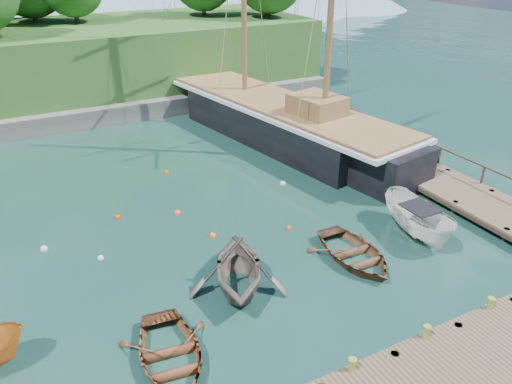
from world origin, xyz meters
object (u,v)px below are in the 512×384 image
cabin_boat_white (416,235)px  schooner (281,124)px  rowboat_2 (354,260)px  rowboat_0 (171,363)px  rowboat_1 (238,289)px

cabin_boat_white → schooner: 13.47m
rowboat_2 → schooner: bearing=73.9°
rowboat_0 → rowboat_2: 8.97m
rowboat_1 → cabin_boat_white: rowboat_1 is taller
rowboat_2 → schooner: size_ratio=0.15×
rowboat_0 → cabin_boat_white: bearing=17.2°
rowboat_0 → rowboat_1: rowboat_1 is taller
rowboat_0 → cabin_boat_white: size_ratio=0.89×
cabin_boat_white → rowboat_2: bearing=-164.8°
rowboat_1 → schooner: bearing=77.2°
rowboat_2 → schooner: 14.44m
rowboat_1 → cabin_boat_white: bearing=21.8°
cabin_boat_white → rowboat_1: bearing=-170.9°
rowboat_1 → schooner: size_ratio=0.16×
rowboat_2 → cabin_boat_white: 3.78m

